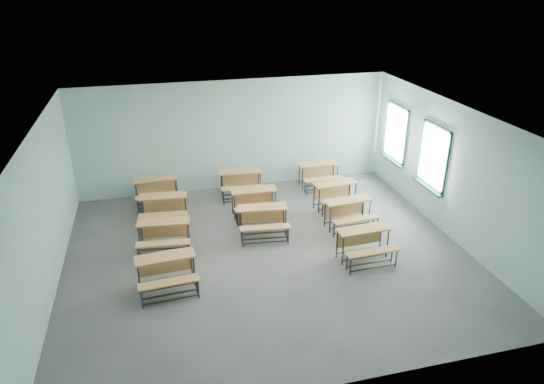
{
  "coord_description": "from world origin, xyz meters",
  "views": [
    {
      "loc": [
        -2.25,
        -9.22,
        5.94
      ],
      "look_at": [
        0.4,
        1.2,
        1.0
      ],
      "focal_mm": 32.0,
      "sensor_mm": 36.0,
      "label": 1
    }
  ],
  "objects_px": {
    "desk_unit_r2c1": "(255,199)",
    "desk_unit_r1c0": "(164,232)",
    "desk_unit_r2c0": "(164,206)",
    "desk_unit_r3c0": "(157,188)",
    "desk_unit_r0c0": "(166,269)",
    "desk_unit_r3c1": "(241,180)",
    "desk_unit_r1c2": "(349,210)",
    "desk_unit_r3c2": "(320,172)",
    "desk_unit_r0c2": "(365,240)",
    "desk_unit_r2c2": "(337,192)",
    "desk_unit_r1c1": "(263,218)"
  },
  "relations": [
    {
      "from": "desk_unit_r0c2",
      "to": "desk_unit_r2c1",
      "type": "distance_m",
      "value": 3.28
    },
    {
      "from": "desk_unit_r2c2",
      "to": "desk_unit_r3c0",
      "type": "height_order",
      "value": "same"
    },
    {
      "from": "desk_unit_r3c1",
      "to": "desk_unit_r2c1",
      "type": "bearing_deg",
      "value": -81.13
    },
    {
      "from": "desk_unit_r2c0",
      "to": "desk_unit_r3c1",
      "type": "bearing_deg",
      "value": 32.13
    },
    {
      "from": "desk_unit_r1c1",
      "to": "desk_unit_r2c1",
      "type": "distance_m",
      "value": 1.05
    },
    {
      "from": "desk_unit_r0c0",
      "to": "desk_unit_r3c0",
      "type": "xyz_separation_m",
      "value": [
        -0.05,
        4.1,
        0.0
      ]
    },
    {
      "from": "desk_unit_r2c1",
      "to": "desk_unit_r2c2",
      "type": "distance_m",
      "value": 2.24
    },
    {
      "from": "desk_unit_r1c0",
      "to": "desk_unit_r1c2",
      "type": "distance_m",
      "value": 4.54
    },
    {
      "from": "desk_unit_r0c2",
      "to": "desk_unit_r1c0",
      "type": "xyz_separation_m",
      "value": [
        -4.3,
        1.46,
        0.0
      ]
    },
    {
      "from": "desk_unit_r1c0",
      "to": "desk_unit_r1c2",
      "type": "height_order",
      "value": "same"
    },
    {
      "from": "desk_unit_r2c1",
      "to": "desk_unit_r3c2",
      "type": "bearing_deg",
      "value": 31.02
    },
    {
      "from": "desk_unit_r2c1",
      "to": "desk_unit_r1c2",
      "type": "bearing_deg",
      "value": -29.14
    },
    {
      "from": "desk_unit_r2c1",
      "to": "desk_unit_r3c0",
      "type": "relative_size",
      "value": 0.97
    },
    {
      "from": "desk_unit_r0c0",
      "to": "desk_unit_r2c1",
      "type": "xyz_separation_m",
      "value": [
        2.41,
        2.73,
        0.0
      ]
    },
    {
      "from": "desk_unit_r1c1",
      "to": "desk_unit_r2c1",
      "type": "bearing_deg",
      "value": 94.97
    },
    {
      "from": "desk_unit_r2c1",
      "to": "desk_unit_r3c2",
      "type": "xyz_separation_m",
      "value": [
        2.27,
        1.37,
        0.0
      ]
    },
    {
      "from": "desk_unit_r1c1",
      "to": "desk_unit_r0c2",
      "type": "bearing_deg",
      "value": -33.66
    },
    {
      "from": "desk_unit_r0c2",
      "to": "desk_unit_r3c2",
      "type": "relative_size",
      "value": 1.02
    },
    {
      "from": "desk_unit_r1c0",
      "to": "desk_unit_r1c2",
      "type": "relative_size",
      "value": 1.01
    },
    {
      "from": "desk_unit_r1c0",
      "to": "desk_unit_r2c1",
      "type": "relative_size",
      "value": 1.07
    },
    {
      "from": "desk_unit_r2c2",
      "to": "desk_unit_r3c1",
      "type": "distance_m",
      "value": 2.75
    },
    {
      "from": "desk_unit_r1c1",
      "to": "desk_unit_r2c1",
      "type": "xyz_separation_m",
      "value": [
        0.02,
        1.05,
        0.0
      ]
    },
    {
      "from": "desk_unit_r0c2",
      "to": "desk_unit_r2c2",
      "type": "distance_m",
      "value": 2.56
    },
    {
      "from": "desk_unit_r2c1",
      "to": "desk_unit_r1c0",
      "type": "bearing_deg",
      "value": -153.22
    },
    {
      "from": "desk_unit_r2c1",
      "to": "desk_unit_r3c2",
      "type": "height_order",
      "value": "same"
    },
    {
      "from": "desk_unit_r1c0",
      "to": "desk_unit_r2c1",
      "type": "height_order",
      "value": "same"
    },
    {
      "from": "desk_unit_r0c0",
      "to": "desk_unit_r3c0",
      "type": "relative_size",
      "value": 1.01
    },
    {
      "from": "desk_unit_r0c2",
      "to": "desk_unit_r3c2",
      "type": "xyz_separation_m",
      "value": [
        0.36,
        4.03,
        0.0
      ]
    },
    {
      "from": "desk_unit_r2c0",
      "to": "desk_unit_r3c0",
      "type": "distance_m",
      "value": 1.18
    },
    {
      "from": "desk_unit_r0c2",
      "to": "desk_unit_r1c0",
      "type": "height_order",
      "value": "same"
    },
    {
      "from": "desk_unit_r3c0",
      "to": "desk_unit_r2c1",
      "type": "bearing_deg",
      "value": -32.2
    },
    {
      "from": "desk_unit_r1c1",
      "to": "desk_unit_r1c2",
      "type": "relative_size",
      "value": 1.01
    },
    {
      "from": "desk_unit_r1c2",
      "to": "desk_unit_r2c2",
      "type": "height_order",
      "value": "same"
    },
    {
      "from": "desk_unit_r2c0",
      "to": "desk_unit_r0c0",
      "type": "bearing_deg",
      "value": -86.38
    },
    {
      "from": "desk_unit_r0c0",
      "to": "desk_unit_r3c2",
      "type": "height_order",
      "value": "same"
    },
    {
      "from": "desk_unit_r2c1",
      "to": "desk_unit_r3c1",
      "type": "relative_size",
      "value": 0.96
    },
    {
      "from": "desk_unit_r3c0",
      "to": "desk_unit_r3c1",
      "type": "relative_size",
      "value": 0.99
    },
    {
      "from": "desk_unit_r0c2",
      "to": "desk_unit_r0c0",
      "type": "bearing_deg",
      "value": 178.44
    },
    {
      "from": "desk_unit_r1c0",
      "to": "desk_unit_r3c2",
      "type": "relative_size",
      "value": 1.06
    },
    {
      "from": "desk_unit_r1c0",
      "to": "desk_unit_r2c1",
      "type": "bearing_deg",
      "value": 33.31
    },
    {
      "from": "desk_unit_r0c0",
      "to": "desk_unit_r0c2",
      "type": "bearing_deg",
      "value": -3.04
    },
    {
      "from": "desk_unit_r0c0",
      "to": "desk_unit_r2c2",
      "type": "xyz_separation_m",
      "value": [
        4.64,
        2.61,
        0.0
      ]
    },
    {
      "from": "desk_unit_r1c0",
      "to": "desk_unit_r1c2",
      "type": "bearing_deg",
      "value": 6.58
    },
    {
      "from": "desk_unit_r0c0",
      "to": "desk_unit_r3c0",
      "type": "distance_m",
      "value": 4.1
    },
    {
      "from": "desk_unit_r0c2",
      "to": "desk_unit_r3c0",
      "type": "distance_m",
      "value": 5.94
    },
    {
      "from": "desk_unit_r0c0",
      "to": "desk_unit_r2c1",
      "type": "relative_size",
      "value": 1.04
    },
    {
      "from": "desk_unit_r1c1",
      "to": "desk_unit_r2c2",
      "type": "relative_size",
      "value": 1.0
    },
    {
      "from": "desk_unit_r1c2",
      "to": "desk_unit_r3c0",
      "type": "bearing_deg",
      "value": 145.87
    },
    {
      "from": "desk_unit_r2c2",
      "to": "desk_unit_r3c2",
      "type": "distance_m",
      "value": 1.49
    },
    {
      "from": "desk_unit_r2c1",
      "to": "desk_unit_r2c2",
      "type": "height_order",
      "value": "same"
    }
  ]
}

